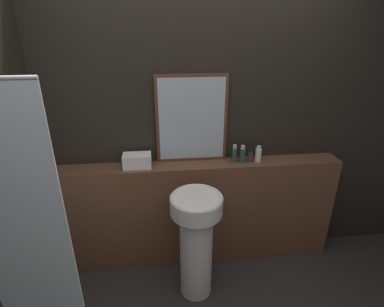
{
  "coord_description": "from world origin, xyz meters",
  "views": [
    {
      "loc": [
        -0.29,
        -1.04,
        2.07
      ],
      "look_at": [
        -0.05,
        1.11,
        1.13
      ],
      "focal_mm": 28.0,
      "sensor_mm": 36.0,
      "label": 1
    }
  ],
  "objects_px": {
    "pedestal_sink": "(196,238)",
    "lotion_bottle": "(250,156)",
    "mirror": "(192,119)",
    "shampoo_bottle": "(234,154)",
    "towel_stack": "(137,161)",
    "conditioner_bottle": "(242,154)",
    "body_wash_bottle": "(258,154)"
  },
  "relations": [
    {
      "from": "pedestal_sink",
      "to": "lotion_bottle",
      "type": "relative_size",
      "value": 8.71
    },
    {
      "from": "mirror",
      "to": "shampoo_bottle",
      "type": "bearing_deg",
      "value": -13.45
    },
    {
      "from": "shampoo_bottle",
      "to": "lotion_bottle",
      "type": "xyz_separation_m",
      "value": [
        0.14,
        0.0,
        -0.02
      ]
    },
    {
      "from": "pedestal_sink",
      "to": "shampoo_bottle",
      "type": "relative_size",
      "value": 5.77
    },
    {
      "from": "mirror",
      "to": "shampoo_bottle",
      "type": "xyz_separation_m",
      "value": [
        0.35,
        -0.08,
        -0.29
      ]
    },
    {
      "from": "lotion_bottle",
      "to": "shampoo_bottle",
      "type": "bearing_deg",
      "value": -180.0
    },
    {
      "from": "towel_stack",
      "to": "shampoo_bottle",
      "type": "xyz_separation_m",
      "value": [
        0.81,
        0.0,
        0.02
      ]
    },
    {
      "from": "towel_stack",
      "to": "lotion_bottle",
      "type": "relative_size",
      "value": 2.15
    },
    {
      "from": "pedestal_sink",
      "to": "lotion_bottle",
      "type": "bearing_deg",
      "value": 38.21
    },
    {
      "from": "pedestal_sink",
      "to": "shampoo_bottle",
      "type": "height_order",
      "value": "shampoo_bottle"
    },
    {
      "from": "shampoo_bottle",
      "to": "lotion_bottle",
      "type": "distance_m",
      "value": 0.14
    },
    {
      "from": "pedestal_sink",
      "to": "conditioner_bottle",
      "type": "distance_m",
      "value": 0.79
    },
    {
      "from": "pedestal_sink",
      "to": "towel_stack",
      "type": "relative_size",
      "value": 4.04
    },
    {
      "from": "body_wash_bottle",
      "to": "lotion_bottle",
      "type": "bearing_deg",
      "value": 180.0
    },
    {
      "from": "pedestal_sink",
      "to": "shampoo_bottle",
      "type": "bearing_deg",
      "value": 47.23
    },
    {
      "from": "shampoo_bottle",
      "to": "mirror",
      "type": "bearing_deg",
      "value": 166.55
    },
    {
      "from": "pedestal_sink",
      "to": "mirror",
      "type": "relative_size",
      "value": 1.26
    },
    {
      "from": "conditioner_bottle",
      "to": "body_wash_bottle",
      "type": "bearing_deg",
      "value": 0.0
    },
    {
      "from": "pedestal_sink",
      "to": "lotion_bottle",
      "type": "xyz_separation_m",
      "value": [
        0.51,
        0.4,
        0.5
      ]
    },
    {
      "from": "pedestal_sink",
      "to": "conditioner_bottle",
      "type": "relative_size",
      "value": 6.18
    },
    {
      "from": "pedestal_sink",
      "to": "mirror",
      "type": "xyz_separation_m",
      "value": [
        0.02,
        0.48,
        0.81
      ]
    },
    {
      "from": "lotion_bottle",
      "to": "body_wash_bottle",
      "type": "distance_m",
      "value": 0.07
    },
    {
      "from": "towel_stack",
      "to": "mirror",
      "type": "bearing_deg",
      "value": 10.43
    },
    {
      "from": "conditioner_bottle",
      "to": "body_wash_bottle",
      "type": "relative_size",
      "value": 1.07
    },
    {
      "from": "towel_stack",
      "to": "body_wash_bottle",
      "type": "height_order",
      "value": "body_wash_bottle"
    },
    {
      "from": "pedestal_sink",
      "to": "shampoo_bottle",
      "type": "distance_m",
      "value": 0.75
    },
    {
      "from": "shampoo_bottle",
      "to": "lotion_bottle",
      "type": "relative_size",
      "value": 1.51
    },
    {
      "from": "conditioner_bottle",
      "to": "body_wash_bottle",
      "type": "distance_m",
      "value": 0.14
    },
    {
      "from": "towel_stack",
      "to": "conditioner_bottle",
      "type": "relative_size",
      "value": 1.53
    },
    {
      "from": "mirror",
      "to": "shampoo_bottle",
      "type": "height_order",
      "value": "mirror"
    },
    {
      "from": "mirror",
      "to": "towel_stack",
      "type": "relative_size",
      "value": 3.21
    },
    {
      "from": "conditioner_bottle",
      "to": "shampoo_bottle",
      "type": "bearing_deg",
      "value": -180.0
    }
  ]
}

